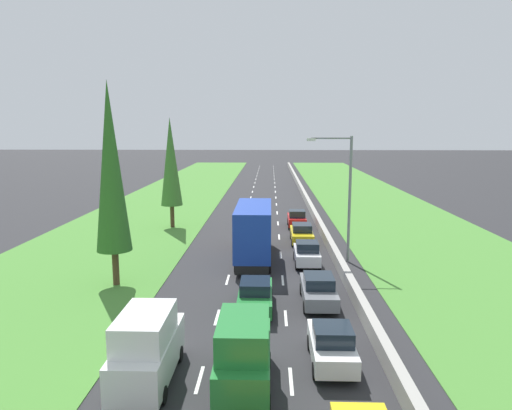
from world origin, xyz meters
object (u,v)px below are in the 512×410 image
object	(u,v)px
white_van_left_lane	(147,347)
green_sedan_centre_lane	(255,295)
blue_box_truck_centre_lane	(254,231)
poplar_tree_second	(111,168)
green_van_centre_lane	(244,354)
white_hatchback_right_lane	(332,345)
poplar_tree_third	(171,162)
yellow_sedan_right_lane	(302,233)
red_hatchback_right_lane	(297,219)
street_light_mast	(345,190)
white_hatchback_right_lane_fourth	(307,253)
grey_sedan_right_lane	(318,289)

from	to	relation	value
white_van_left_lane	green_sedan_centre_lane	bearing A→B (deg)	62.21
blue_box_truck_centre_lane	poplar_tree_second	size ratio (longest dim) A/B	0.76
green_van_centre_lane	white_hatchback_right_lane	size ratio (longest dim) A/B	1.26
poplar_tree_third	white_hatchback_right_lane	bearing A→B (deg)	-65.59
yellow_sedan_right_lane	red_hatchback_right_lane	xyz separation A→B (m)	(-0.06, 6.27, 0.02)
street_light_mast	poplar_tree_second	bearing A→B (deg)	-159.45
blue_box_truck_centre_lane	yellow_sedan_right_lane	size ratio (longest dim) A/B	2.09
white_hatchback_right_lane_fourth	red_hatchback_right_lane	xyz separation A→B (m)	(0.01, 12.74, 0.00)
red_hatchback_right_lane	street_light_mast	bearing A→B (deg)	-77.34
green_van_centre_lane	red_hatchback_right_lane	xyz separation A→B (m)	(3.55, 28.83, -0.56)
green_van_centre_lane	red_hatchback_right_lane	size ratio (longest dim) A/B	1.26
poplar_tree_second	poplar_tree_third	distance (m)	16.99
white_hatchback_right_lane	white_hatchback_right_lane_fourth	xyz separation A→B (m)	(0.08, 14.11, 0.00)
poplar_tree_second	street_light_mast	world-z (taller)	poplar_tree_second
street_light_mast	poplar_tree_third	bearing A→B (deg)	142.17
poplar_tree_second	street_light_mast	size ratio (longest dim) A/B	1.37
white_hatchback_right_lane_fourth	street_light_mast	world-z (taller)	street_light_mast
green_sedan_centre_lane	blue_box_truck_centre_lane	xyz separation A→B (m)	(-0.39, 9.48, 1.37)
blue_box_truck_centre_lane	street_light_mast	xyz separation A→B (m)	(6.43, -0.24, 3.05)
yellow_sedan_right_lane	red_hatchback_right_lane	world-z (taller)	red_hatchback_right_lane
green_van_centre_lane	yellow_sedan_right_lane	xyz separation A→B (m)	(3.61, 22.56, -0.59)
grey_sedan_right_lane	street_light_mast	size ratio (longest dim) A/B	0.50
white_hatchback_right_lane_fourth	white_van_left_lane	distance (m)	17.25
white_hatchback_right_lane_fourth	red_hatchback_right_lane	distance (m)	12.74
green_van_centre_lane	white_hatchback_right_lane	distance (m)	4.03
green_sedan_centre_lane	poplar_tree_third	bearing A→B (deg)	112.83
white_hatchback_right_lane	white_hatchback_right_lane_fourth	world-z (taller)	same
green_van_centre_lane	poplar_tree_second	bearing A→B (deg)	126.60
grey_sedan_right_lane	yellow_sedan_right_lane	size ratio (longest dim) A/B	1.00
white_hatchback_right_lane	white_van_left_lane	world-z (taller)	white_van_left_lane
white_hatchback_right_lane	yellow_sedan_right_lane	world-z (taller)	white_hatchback_right_lane
green_van_centre_lane	white_van_left_lane	distance (m)	3.69
green_van_centre_lane	grey_sedan_right_lane	size ratio (longest dim) A/B	1.09
yellow_sedan_right_lane	red_hatchback_right_lane	size ratio (longest dim) A/B	1.15
green_sedan_centre_lane	white_hatchback_right_lane_fourth	xyz separation A→B (m)	(3.36, 8.38, 0.02)
white_hatchback_right_lane	red_hatchback_right_lane	bearing A→B (deg)	89.81
yellow_sedan_right_lane	white_hatchback_right_lane_fourth	bearing A→B (deg)	-90.58
yellow_sedan_right_lane	poplar_tree_second	world-z (taller)	poplar_tree_second
poplar_tree_second	street_light_mast	distance (m)	15.84
grey_sedan_right_lane	poplar_tree_second	world-z (taller)	poplar_tree_second
white_hatchback_right_lane	yellow_sedan_right_lane	distance (m)	20.58
grey_sedan_right_lane	white_hatchback_right_lane_fourth	size ratio (longest dim) A/B	1.15
green_van_centre_lane	white_hatchback_right_lane_fourth	world-z (taller)	green_van_centre_lane
green_sedan_centre_lane	yellow_sedan_right_lane	size ratio (longest dim) A/B	1.00
grey_sedan_right_lane	poplar_tree_third	size ratio (longest dim) A/B	0.43
grey_sedan_right_lane	blue_box_truck_centre_lane	distance (m)	9.42
poplar_tree_second	poplar_tree_third	xyz separation A→B (m)	(-0.04, 16.97, -0.88)
yellow_sedan_right_lane	red_hatchback_right_lane	bearing A→B (deg)	90.55
grey_sedan_right_lane	street_light_mast	xyz separation A→B (m)	(2.62, 8.27, 4.42)
blue_box_truck_centre_lane	poplar_tree_third	xyz separation A→B (m)	(-8.32, 11.21, 4.15)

